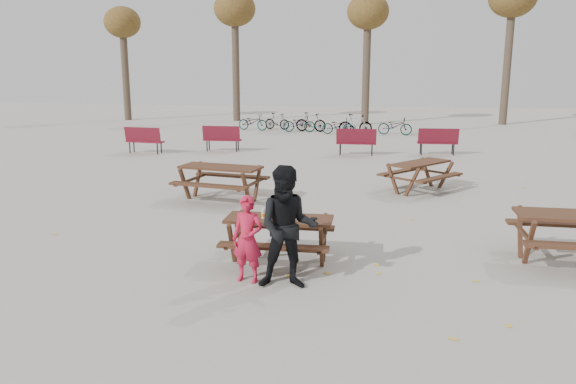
# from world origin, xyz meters

# --- Properties ---
(ground) EXTENTS (80.00, 80.00, 0.00)m
(ground) POSITION_xyz_m (0.00, 0.00, 0.00)
(ground) COLOR gray
(ground) RESTS_ON ground
(main_picnic_table) EXTENTS (1.80, 1.45, 0.78)m
(main_picnic_table) POSITION_xyz_m (0.00, 0.00, 0.59)
(main_picnic_table) COLOR #372114
(main_picnic_table) RESTS_ON ground
(food_tray) EXTENTS (0.18, 0.11, 0.03)m
(food_tray) POSITION_xyz_m (0.22, -0.06, 0.79)
(food_tray) COLOR silver
(food_tray) RESTS_ON main_picnic_table
(bread_roll) EXTENTS (0.14, 0.06, 0.05)m
(bread_roll) POSITION_xyz_m (0.22, -0.06, 0.83)
(bread_roll) COLOR tan
(bread_roll) RESTS_ON food_tray
(soda_bottle) EXTENTS (0.07, 0.07, 0.17)m
(soda_bottle) POSITION_xyz_m (-0.26, -0.09, 0.85)
(soda_bottle) COLOR silver
(soda_bottle) RESTS_ON main_picnic_table
(child) EXTENTS (0.55, 0.41, 1.36)m
(child) POSITION_xyz_m (-0.32, -0.98, 0.68)
(child) COLOR #BD1737
(child) RESTS_ON ground
(adult) EXTENTS (0.99, 0.81, 1.87)m
(adult) POSITION_xyz_m (0.32, -1.12, 0.93)
(adult) COLOR black
(adult) RESTS_ON ground
(picnic_table_north) EXTENTS (2.29, 1.98, 0.87)m
(picnic_table_north) POSITION_xyz_m (-2.20, 4.29, 0.43)
(picnic_table_north) COLOR #372114
(picnic_table_north) RESTS_ON ground
(picnic_table_far) EXTENTS (2.31, 2.36, 0.79)m
(picnic_table_far) POSITION_xyz_m (2.80, 6.13, 0.40)
(picnic_table_far) COLOR #372114
(picnic_table_far) RESTS_ON ground
(park_bench_row) EXTENTS (12.77, 1.94, 1.03)m
(park_bench_row) POSITION_xyz_m (-1.69, 12.31, 0.52)
(park_bench_row) COLOR maroon
(park_bench_row) RESTS_ON ground
(bicycle_row) EXTENTS (9.17, 2.41, 0.99)m
(bicycle_row) POSITION_xyz_m (-1.26, 19.77, 0.45)
(bicycle_row) COLOR black
(bicycle_row) RESTS_ON ground
(tree_row) EXTENTS (32.17, 3.52, 8.26)m
(tree_row) POSITION_xyz_m (0.90, 25.15, 6.19)
(tree_row) COLOR #382B21
(tree_row) RESTS_ON ground
(fallen_leaves) EXTENTS (11.00, 11.00, 0.01)m
(fallen_leaves) POSITION_xyz_m (0.50, 2.50, 0.00)
(fallen_leaves) COLOR gold
(fallen_leaves) RESTS_ON ground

